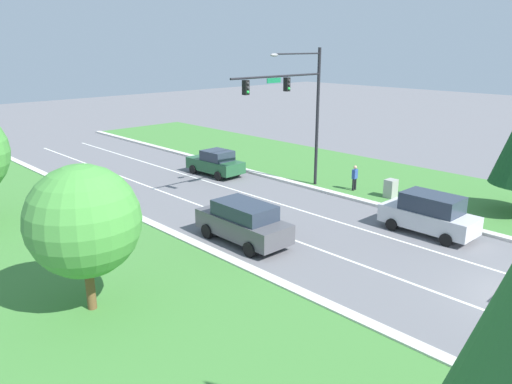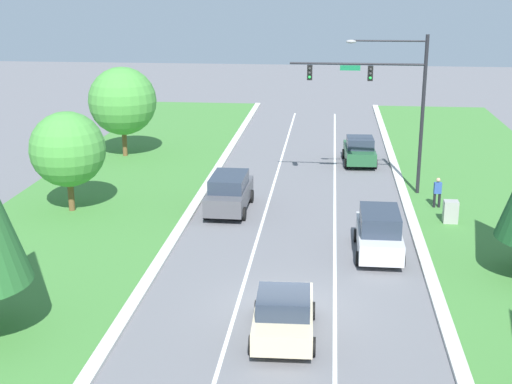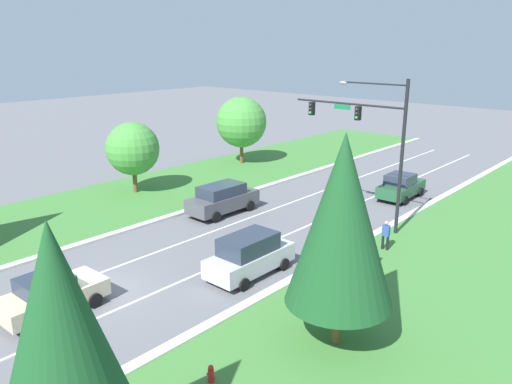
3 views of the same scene
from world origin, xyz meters
The scene contains 9 objects.
curb_strip_left centered at (-5.65, 0.00, 0.07)m, with size 0.50×90.00×0.15m.
lane_stripe_inner_left centered at (-1.80, 0.00, 0.00)m, with size 0.14×81.00×0.01m.
traffic_signal_mast centered at (4.45, 15.50, 5.81)m, with size 7.40×0.41×8.84m.
silver_suv centered at (3.69, 5.95, 1.01)m, with size 2.06×4.63×2.02m.
graphite_suv centered at (-3.70, 11.41, 1.01)m, with size 2.17×4.97×1.95m.
forest_sedan centered at (3.39, 22.22, 0.89)m, with size 2.21×4.46×1.81m.
utility_cabinet centered at (7.46, 10.44, 0.59)m, with size 0.70×0.60×1.19m.
pedestrian centered at (7.14, 12.87, 0.94)m, with size 0.40×0.26×1.69m.
oak_far_left_tree centered at (-11.84, 10.35, 3.33)m, with size 3.85×3.85×5.27m.
Camera 1 is at (-18.45, -5.00, 9.00)m, focal length 35.00 mm.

